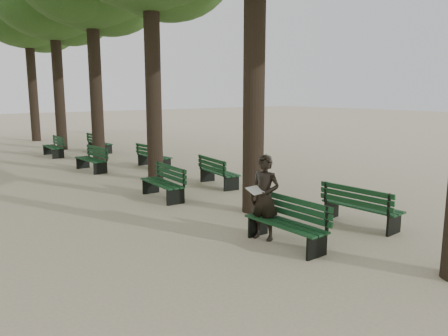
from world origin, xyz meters
TOP-DOWN VIEW (x-y plane):
  - ground at (0.00, 0.00)m, footprint 120.00×120.00m
  - tree_central_5 at (1.50, 23.00)m, footprint 6.00×6.00m
  - bench_left_0 at (0.37, 0.74)m, footprint 0.59×1.81m
  - bench_left_1 at (0.37, 5.53)m, footprint 0.68×1.83m
  - bench_left_2 at (0.37, 10.94)m, footprint 0.67×1.83m
  - bench_left_3 at (0.37, 15.69)m, footprint 0.63×1.82m
  - bench_right_0 at (2.63, 0.63)m, footprint 0.68×1.83m
  - bench_right_1 at (2.63, 5.92)m, footprint 0.81×1.86m
  - bench_right_2 at (2.63, 10.21)m, footprint 0.68×1.83m
  - bench_right_3 at (2.63, 15.76)m, footprint 0.66×1.83m
  - man_with_map at (0.32, 1.30)m, footprint 0.71×0.77m
  - pedestrian_b at (6.44, 25.35)m, footprint 0.93×1.18m
  - pedestrian_c at (9.59, 23.39)m, footprint 0.47×1.11m

SIDE VIEW (x-z plane):
  - ground at x=0.00m, z-range 0.00..0.00m
  - bench_left_0 at x=0.37m, z-range -0.19..0.73m
  - bench_left_1 at x=0.37m, z-range -0.19..0.73m
  - bench_left_2 at x=0.37m, z-range -0.19..0.73m
  - bench_left_3 at x=0.37m, z-range -0.19..0.73m
  - bench_right_0 at x=2.63m, z-range -0.19..0.73m
  - bench_right_1 at x=2.63m, z-range -0.19..0.73m
  - bench_right_2 at x=2.63m, z-range -0.19..0.73m
  - bench_right_3 at x=2.63m, z-range -0.19..0.73m
  - man_with_map at x=0.32m, z-range 0.00..1.73m
  - pedestrian_b at x=6.44m, z-range 0.00..1.81m
  - pedestrian_c at x=9.59m, z-range 0.00..1.83m
  - tree_central_5 at x=1.50m, z-range 2.68..12.63m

